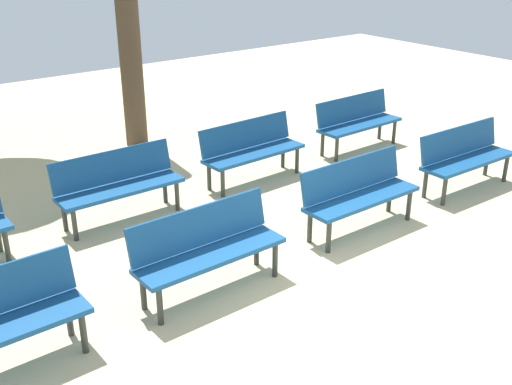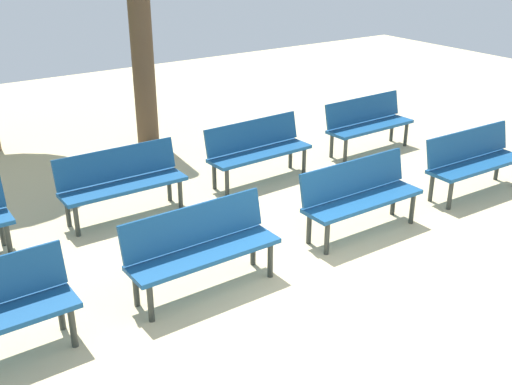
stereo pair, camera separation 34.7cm
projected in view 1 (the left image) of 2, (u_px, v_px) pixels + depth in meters
The scene contains 8 objects.
ground_plane at pixel (396, 319), 5.91m from camera, with size 24.00×24.00×0.00m, color #CCB789.
bench_r0_c1 at pixel (207, 246), 6.20m from camera, with size 1.61×0.51×0.87m.
bench_r0_c2 at pixel (358, 191), 7.47m from camera, with size 1.60×0.49×0.87m.
bench_r0_c3 at pixel (465, 154), 8.65m from camera, with size 1.61×0.51×0.87m.
bench_r1_c1 at pixel (118, 182), 7.74m from camera, with size 1.60×0.48×0.87m.
bench_r1_c2 at pixel (251, 147), 8.93m from camera, with size 1.62×0.55×0.87m.
bench_r1_c3 at pixel (357, 119), 10.20m from camera, with size 1.61×0.52×0.87m.
tree_0 at pixel (129, 39), 9.90m from camera, with size 0.37×0.37×3.57m.
Camera 1 is at (-4.06, -3.11, 3.47)m, focal length 43.30 mm.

